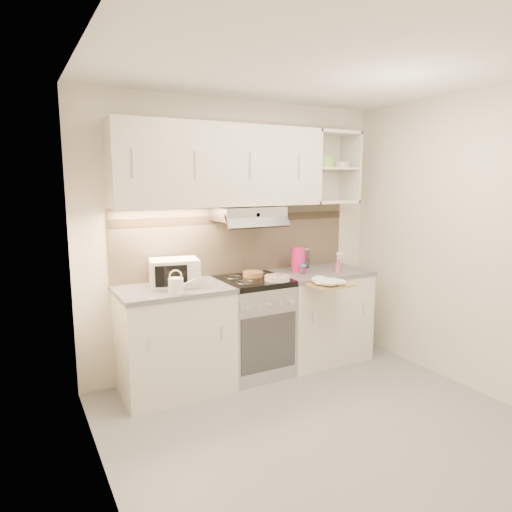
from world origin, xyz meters
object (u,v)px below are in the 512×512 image
(microwave, at_px, (175,272))
(watering_can, at_px, (177,285))
(cutting_board, at_px, (329,284))
(pink_pitcher, at_px, (298,260))
(plate_stack, at_px, (277,278))
(glass_jar, at_px, (304,258))
(spray_bottle, at_px, (338,264))
(electric_range, at_px, (253,326))

(microwave, height_order, watering_can, microwave)
(microwave, xyz_separation_m, cutting_board, (1.25, -0.48, -0.14))
(pink_pitcher, bearing_deg, cutting_board, -69.65)
(plate_stack, distance_m, glass_jar, 0.68)
(spray_bottle, bearing_deg, glass_jar, 92.50)
(electric_range, xyz_separation_m, glass_jar, (0.70, 0.20, 0.55))
(watering_can, xyz_separation_m, plate_stack, (0.94, 0.04, -0.05))
(electric_range, relative_size, watering_can, 4.05)
(spray_bottle, bearing_deg, watering_can, 161.93)
(spray_bottle, bearing_deg, microwave, 151.59)
(electric_range, bearing_deg, plate_stack, -50.47)
(electric_range, distance_m, plate_stack, 0.53)
(electric_range, xyz_separation_m, plate_stack, (0.15, -0.18, 0.47))
(microwave, distance_m, plate_stack, 0.90)
(plate_stack, bearing_deg, cutting_board, -31.69)
(glass_jar, height_order, cutting_board, glass_jar)
(pink_pitcher, xyz_separation_m, cutting_board, (0.01, -0.48, -0.15))
(watering_can, relative_size, plate_stack, 0.99)
(electric_range, relative_size, cutting_board, 2.55)
(pink_pitcher, height_order, cutting_board, pink_pitcher)
(plate_stack, bearing_deg, watering_can, -177.41)
(microwave, xyz_separation_m, pink_pitcher, (1.24, -0.00, 0.01))
(microwave, bearing_deg, glass_jar, 16.73)
(electric_range, bearing_deg, pink_pitcher, 6.87)
(electric_range, height_order, glass_jar, glass_jar)
(plate_stack, height_order, pink_pitcher, pink_pitcher)
(microwave, bearing_deg, watering_can, -94.10)
(glass_jar, xyz_separation_m, spray_bottle, (0.15, -0.35, -0.02))
(watering_can, bearing_deg, plate_stack, 21.99)
(microwave, relative_size, spray_bottle, 2.13)
(spray_bottle, bearing_deg, pink_pitcher, 126.00)
(microwave, bearing_deg, spray_bottle, 3.36)
(plate_stack, xyz_separation_m, glass_jar, (0.55, 0.38, 0.08))
(spray_bottle, bearing_deg, plate_stack, 161.76)
(spray_bottle, bearing_deg, cutting_board, -160.16)
(electric_range, bearing_deg, watering_can, -164.29)
(watering_can, relative_size, pink_pitcher, 0.94)
(plate_stack, relative_size, glass_jar, 1.09)
(pink_pitcher, xyz_separation_m, spray_bottle, (0.33, -0.22, -0.04))
(cutting_board, bearing_deg, pink_pitcher, 89.64)
(watering_can, bearing_deg, electric_range, 35.11)
(electric_range, distance_m, cutting_board, 0.80)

